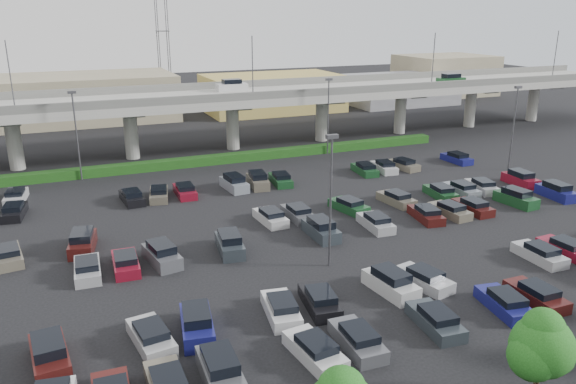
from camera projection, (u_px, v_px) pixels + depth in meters
The scene contains 8 objects.
ground at pixel (288, 230), 50.26m from camera, with size 280.00×280.00×0.00m, color black.
overpass at pixel (195, 102), 76.09m from camera, with size 150.00×13.00×15.80m.
hedge at pixel (213, 160), 72.01m from camera, with size 66.00×1.60×1.10m, color #153C11.
tree_row at pixel (524, 352), 26.19m from camera, with size 65.07×3.66×5.94m.
parked_cars at pixel (302, 242), 46.22m from camera, with size 62.84×41.64×1.67m.
light_poles at pixel (236, 162), 48.57m from camera, with size 66.90×48.38×10.30m.
distant_buildings at pixel (222, 93), 107.89m from camera, with size 138.00×24.00×9.00m.
comm_tower at pixel (162, 28), 111.83m from camera, with size 2.40×2.40×30.00m.
Camera 1 is at (-18.28, -43.08, 18.66)m, focal length 35.00 mm.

